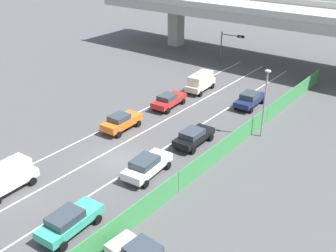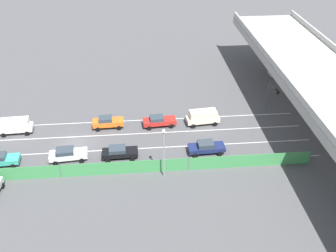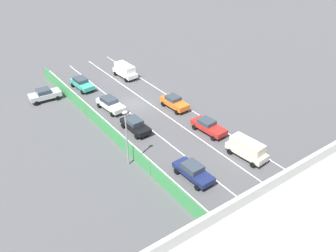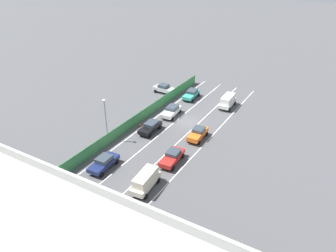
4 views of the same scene
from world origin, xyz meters
The scene contains 17 objects.
ground_plane centered at (0.00, 0.00, 0.00)m, with size 300.00×300.00×0.00m, color #4C4C4F.
lane_line_left_edge centered at (-5.30, 6.69, 0.00)m, with size 0.14×49.39×0.01m, color silver.
lane_line_mid_left centered at (-1.77, 6.69, 0.00)m, with size 0.14×49.39×0.01m, color silver.
lane_line_mid_right centered at (1.77, 6.69, 0.00)m, with size 0.14×49.39×0.01m, color silver.
lane_line_right_edge centered at (5.30, 6.69, 0.00)m, with size 0.14×49.39×0.01m, color silver.
elevated_overpass centered at (0.00, 33.39, 6.80)m, with size 58.34×11.60×8.48m.
green_fence centered at (6.72, 6.69, 0.89)m, with size 0.10×45.49×1.78m.
car_sedan_white centered at (3.38, -0.47, 0.91)m, with size 2.36×4.80×1.65m.
car_taxi_orange centered at (-3.77, 4.20, 0.92)m, with size 2.09×4.38×1.69m.
car_van_white centered at (-3.50, -8.40, 1.23)m, with size 2.19×4.66×2.17m.
car_sedan_navy centered at (3.42, 17.01, 0.89)m, with size 2.18×4.72×1.62m.
car_van_cream centered at (-3.50, 17.71, 1.23)m, with size 2.32×4.83×2.17m.
car_sedan_black centered at (3.46, 5.96, 0.86)m, with size 2.08×4.52×1.53m.
car_sedan_red centered at (-3.51, 11.41, 0.87)m, with size 2.26×4.76×1.57m.
traffic_light centered at (-5.62, 28.10, 3.46)m, with size 3.43×0.46×4.82m.
street_lamp centered at (7.57, 11.24, 4.02)m, with size 0.60×0.36×6.54m.
traffic_cone centered at (5.80, 5.40, 0.26)m, with size 0.47×0.47×0.57m.
Camera 2 is at (43.29, 8.54, 29.90)m, focal length 41.62 mm.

